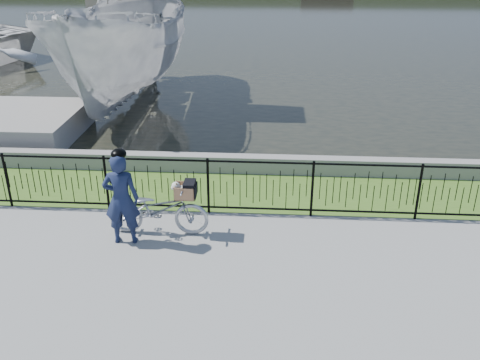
{
  "coord_description": "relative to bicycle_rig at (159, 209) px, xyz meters",
  "views": [
    {
      "loc": [
        0.22,
        -7.64,
        5.01
      ],
      "look_at": [
        -0.34,
        1.0,
        1.0
      ],
      "focal_mm": 40.0,
      "sensor_mm": 36.0,
      "label": 1
    }
  ],
  "objects": [
    {
      "name": "quay_wall",
      "position": [
        1.8,
        2.83,
        -0.29
      ],
      "size": [
        60.0,
        0.3,
        0.4
      ],
      "primitive_type": "cube",
      "color": "gray",
      "rests_on": "ground"
    },
    {
      "name": "water",
      "position": [
        1.8,
        32.23,
        -0.49
      ],
      "size": [
        120.0,
        120.0,
        0.0
      ],
      "primitive_type": "plane",
      "color": "black",
      "rests_on": "ground"
    },
    {
      "name": "cyclist",
      "position": [
        -0.56,
        -0.34,
        0.38
      ],
      "size": [
        0.65,
        0.46,
        1.76
      ],
      "color": "#161F3F",
      "rests_on": "ground"
    },
    {
      "name": "bicycle_rig",
      "position": [
        0.0,
        0.0,
        0.0
      ],
      "size": [
        1.83,
        0.64,
        1.07
      ],
      "color": "#A7ABB3",
      "rests_on": "ground"
    },
    {
      "name": "ground",
      "position": [
        1.8,
        -0.77,
        -0.49
      ],
      "size": [
        120.0,
        120.0,
        0.0
      ],
      "primitive_type": "plane",
      "color": "gray",
      "rests_on": "ground"
    },
    {
      "name": "grass_strip",
      "position": [
        1.8,
        1.83,
        -0.49
      ],
      "size": [
        60.0,
        2.0,
        0.01
      ],
      "primitive_type": "cube",
      "color": "#456C22",
      "rests_on": "ground"
    },
    {
      "name": "fence",
      "position": [
        1.8,
        0.83,
        0.08
      ],
      "size": [
        14.0,
        0.06,
        1.15
      ],
      "primitive_type": null,
      "color": "black",
      "rests_on": "ground"
    },
    {
      "name": "boat_near",
      "position": [
        -2.56,
        7.75,
        1.4
      ],
      "size": [
        3.53,
        9.1,
        5.3
      ],
      "color": "#BABABA",
      "rests_on": "water"
    }
  ]
}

